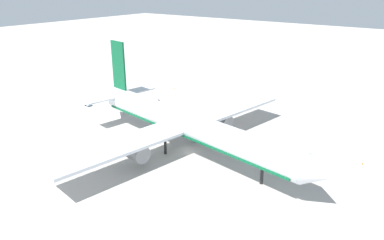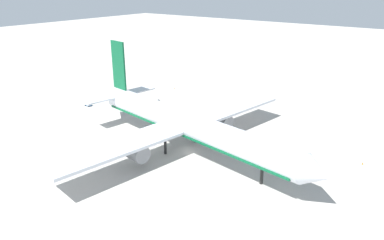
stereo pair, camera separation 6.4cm
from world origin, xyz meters
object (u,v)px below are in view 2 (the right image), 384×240
traffic_cone_1 (175,88)px  airliner (185,124)px  traffic_cone_0 (363,163)px  baggage_cart_2 (88,104)px  baggage_cart_0 (155,99)px

traffic_cone_1 → airliner: bearing=-47.8°
airliner → traffic_cone_0: (38.35, 18.53, -6.69)m
traffic_cone_0 → baggage_cart_2: bearing=-172.9°
baggage_cart_2 → traffic_cone_1: size_ratio=5.25×
baggage_cart_0 → traffic_cone_1: bearing=105.4°
baggage_cart_2 → traffic_cone_0: 87.34m
airliner → traffic_cone_1: bearing=132.2°
baggage_cart_2 → traffic_cone_1: bearing=73.4°
airliner → baggage_cart_2: (-48.32, 7.75, -6.31)m
baggage_cart_2 → traffic_cone_1: (10.23, 34.31, -0.38)m
airliner → traffic_cone_0: bearing=25.8°
airliner → baggage_cart_0: 42.69m
baggage_cart_0 → traffic_cone_0: size_ratio=5.72×
airliner → traffic_cone_1: size_ratio=136.10×
airliner → traffic_cone_0: size_ratio=136.10×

